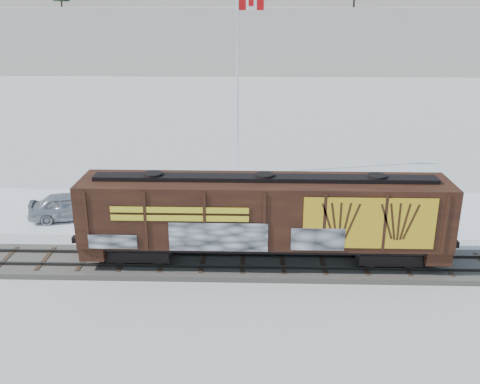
{
  "coord_description": "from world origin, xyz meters",
  "views": [
    {
      "loc": [
        2.58,
        -24.08,
        12.41
      ],
      "look_at": [
        1.77,
        3.0,
        2.91
      ],
      "focal_mm": 40.0,
      "sensor_mm": 36.0,
      "label": 1
    }
  ],
  "objects_px": {
    "car_silver": "(70,206)",
    "car_dark": "(399,210)",
    "hopper_railcar": "(264,214)",
    "car_white": "(180,201)",
    "flagpole": "(239,110)"
  },
  "relations": [
    {
      "from": "hopper_railcar",
      "to": "car_white",
      "type": "relative_size",
      "value": 4.22
    },
    {
      "from": "car_silver",
      "to": "flagpole",
      "type": "bearing_deg",
      "value": -59.94
    },
    {
      "from": "flagpole",
      "to": "car_silver",
      "type": "distance_m",
      "value": 14.3
    },
    {
      "from": "flagpole",
      "to": "car_white",
      "type": "relative_size",
      "value": 3.17
    },
    {
      "from": "car_dark",
      "to": "car_silver",
      "type": "bearing_deg",
      "value": 97.86
    },
    {
      "from": "car_white",
      "to": "car_dark",
      "type": "distance_m",
      "value": 13.41
    },
    {
      "from": "car_white",
      "to": "car_dark",
      "type": "xyz_separation_m",
      "value": [
        13.34,
        -1.37,
        0.07
      ]
    },
    {
      "from": "car_silver",
      "to": "car_white",
      "type": "bearing_deg",
      "value": -90.37
    },
    {
      "from": "hopper_railcar",
      "to": "car_silver",
      "type": "xyz_separation_m",
      "value": [
        -11.69,
        6.0,
        -2.0
      ]
    },
    {
      "from": "car_white",
      "to": "car_dark",
      "type": "bearing_deg",
      "value": -81.36
    },
    {
      "from": "hopper_railcar",
      "to": "car_dark",
      "type": "relative_size",
      "value": 3.35
    },
    {
      "from": "hopper_railcar",
      "to": "car_silver",
      "type": "relative_size",
      "value": 3.62
    },
    {
      "from": "car_silver",
      "to": "car_dark",
      "type": "height_order",
      "value": "car_silver"
    },
    {
      "from": "flagpole",
      "to": "car_silver",
      "type": "bearing_deg",
      "value": -136.89
    },
    {
      "from": "flagpole",
      "to": "car_dark",
      "type": "height_order",
      "value": "flagpole"
    }
  ]
}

